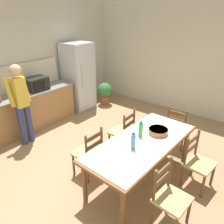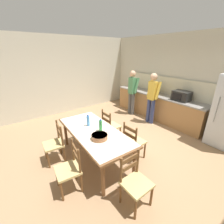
% 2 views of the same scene
% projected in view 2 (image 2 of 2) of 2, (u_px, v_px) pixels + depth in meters
% --- Properties ---
extents(ground_plane, '(8.32, 8.32, 0.00)m').
position_uv_depth(ground_plane, '(121.00, 144.00, 4.06)').
color(ground_plane, '#9E7A56').
extents(wall_back, '(6.52, 0.12, 2.90)m').
position_uv_depth(wall_back, '(183.00, 80.00, 4.99)').
color(wall_back, beige).
rests_on(wall_back, ground).
extents(wall_left, '(0.12, 5.20, 2.90)m').
position_uv_depth(wall_left, '(69.00, 75.00, 5.93)').
color(wall_left, beige).
rests_on(wall_left, ground).
extents(kitchen_counter, '(3.57, 0.66, 0.90)m').
position_uv_depth(kitchen_counter, '(156.00, 106.00, 5.59)').
color(kitchen_counter, '#9E7042').
rests_on(kitchen_counter, ground).
extents(counter_splashback, '(3.53, 0.03, 0.60)m').
position_uv_depth(counter_splashback, '(164.00, 85.00, 5.48)').
color(counter_splashback, beige).
rests_on(counter_splashback, kitchen_counter).
extents(microwave, '(0.50, 0.39, 0.30)m').
position_uv_depth(microwave, '(182.00, 96.00, 4.68)').
color(microwave, black).
rests_on(microwave, kitchen_counter).
extents(paper_bag, '(0.24, 0.16, 0.36)m').
position_uv_depth(paper_bag, '(155.00, 89.00, 5.42)').
color(paper_bag, tan).
rests_on(paper_bag, kitchen_counter).
extents(dining_table, '(2.10, 0.98, 0.76)m').
position_uv_depth(dining_table, '(94.00, 133.00, 3.27)').
color(dining_table, brown).
rests_on(dining_table, ground).
extents(bottle_near_centre, '(0.07, 0.07, 0.27)m').
position_uv_depth(bottle_near_centre, '(88.00, 121.00, 3.39)').
color(bottle_near_centre, '#4C8ED6').
rests_on(bottle_near_centre, dining_table).
extents(bottle_off_centre, '(0.07, 0.07, 0.27)m').
position_uv_depth(bottle_off_centre, '(101.00, 125.00, 3.17)').
color(bottle_off_centre, green).
rests_on(bottle_off_centre, dining_table).
extents(serving_bowl, '(0.32, 0.32, 0.09)m').
position_uv_depth(serving_bowl, '(100.00, 136.00, 2.91)').
color(serving_bowl, '#9E6642').
rests_on(serving_bowl, dining_table).
extents(chair_head_end, '(0.40, 0.42, 0.91)m').
position_uv_depth(chair_head_end, '(135.00, 182.00, 2.35)').
color(chair_head_end, brown).
rests_on(chair_head_end, ground).
extents(chair_side_near_right, '(0.46, 0.44, 0.91)m').
position_uv_depth(chair_side_near_right, '(70.00, 169.00, 2.61)').
color(chair_side_near_right, brown).
rests_on(chair_side_near_right, ground).
extents(chair_side_far_left, '(0.42, 0.40, 0.91)m').
position_uv_depth(chair_side_far_left, '(110.00, 126.00, 4.11)').
color(chair_side_far_left, brown).
rests_on(chair_side_far_left, ground).
extents(chair_side_far_right, '(0.44, 0.42, 0.91)m').
position_uv_depth(chair_side_far_right, '(133.00, 142.00, 3.39)').
color(chair_side_far_right, brown).
rests_on(chair_side_far_right, ground).
extents(chair_side_near_left, '(0.45, 0.43, 0.91)m').
position_uv_depth(chair_side_near_left, '(55.00, 144.00, 3.32)').
color(chair_side_near_left, brown).
rests_on(chair_side_near_left, ground).
extents(person_at_sink, '(0.43, 0.29, 1.69)m').
position_uv_depth(person_at_sink, '(132.00, 91.00, 5.70)').
color(person_at_sink, '#4C4C4C').
rests_on(person_at_sink, ground).
extents(person_at_counter, '(0.43, 0.30, 1.71)m').
position_uv_depth(person_at_counter, '(152.00, 96.00, 4.96)').
color(person_at_counter, navy).
rests_on(person_at_counter, ground).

